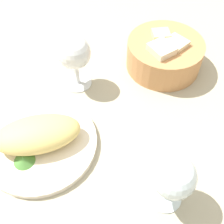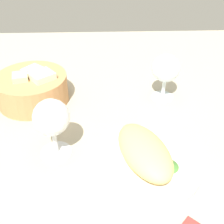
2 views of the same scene
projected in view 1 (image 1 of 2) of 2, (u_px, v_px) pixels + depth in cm
name	position (u px, v px, depth cm)	size (l,w,h in cm)	color
ground_plane	(80.00, 117.00, 63.27)	(140.00, 140.00, 2.00)	#ACA38B
plate	(41.00, 143.00, 57.14)	(23.39, 23.39, 1.40)	white
omelette	(37.00, 134.00, 54.51)	(17.25, 8.89, 5.25)	#E1C46F
lettuce_garnish	(24.00, 159.00, 53.18)	(4.22, 4.22, 1.61)	#4A8538
bread_basket	(164.00, 54.00, 69.14)	(18.84, 18.84, 9.16)	tan
wine_glass_near	(173.00, 178.00, 44.03)	(7.41, 7.41, 12.74)	silver
wine_glass_far	(74.00, 55.00, 61.46)	(7.50, 7.50, 13.36)	silver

